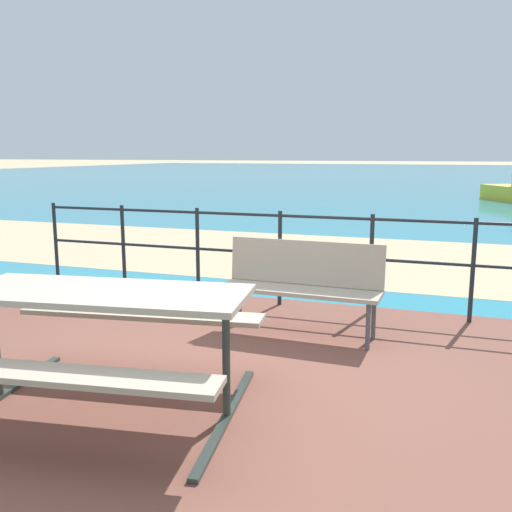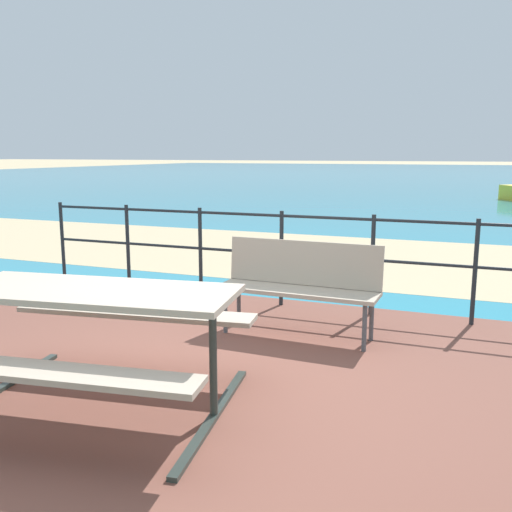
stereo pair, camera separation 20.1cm
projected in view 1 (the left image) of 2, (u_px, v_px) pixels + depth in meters
The scene contains 7 objects.
ground_plane at pixel (184, 395), 4.01m from camera, with size 240.00×240.00×0.00m, color tan.
patio_paving at pixel (184, 391), 4.00m from camera, with size 6.40×5.20×0.06m, color brown.
sea_water at pixel (428, 177), 41.14m from camera, with size 90.00×90.00×0.01m, color teal.
beach_strip at pixel (339, 256), 9.36m from camera, with size 54.00×4.43×0.01m, color tan.
picnic_table at pixel (105, 319), 3.57m from camera, with size 2.02×1.70×0.80m.
park_bench at pixel (302, 279), 5.11m from camera, with size 1.47×0.45×0.86m.
railing_fence at pixel (280, 248), 6.07m from camera, with size 5.94×0.04×1.04m.
Camera 1 is at (1.73, -3.38, 1.71)m, focal length 39.28 mm.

